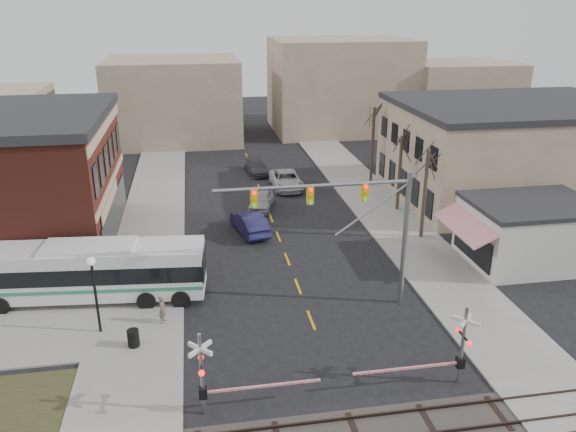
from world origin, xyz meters
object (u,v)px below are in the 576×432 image
object	(u,v)px
trash_bin	(133,338)
car_d	(257,167)
rr_crossing_east	(453,347)
pedestrian_far	(143,276)
traffic_signal_mast	(356,214)
street_lamp	(93,279)
car_b	(250,223)
transit_bus	(92,271)
car_a	(261,200)
rr_crossing_west	(212,375)
pedestrian_near	(162,309)
car_c	(286,180)

from	to	relation	value
trash_bin	car_d	distance (m)	31.40
rr_crossing_east	pedestrian_far	xyz separation A→B (m)	(-14.60, 11.54, -0.99)
traffic_signal_mast	street_lamp	xyz separation A→B (m)	(-14.02, -0.47, -2.55)
car_b	pedestrian_far	bearing A→B (deg)	35.11
transit_bus	trash_bin	xyz separation A→B (m)	(2.70, -5.55, -1.31)
car_a	pedestrian_far	size ratio (longest dim) A/B	2.56
transit_bus	pedestrian_far	distance (m)	2.99
rr_crossing_west	pedestrian_far	world-z (taller)	rr_crossing_west
transit_bus	car_b	xyz separation A→B (m)	(10.15, 8.66, -1.07)
transit_bus	street_lamp	world-z (taller)	street_lamp
pedestrian_far	pedestrian_near	bearing A→B (deg)	-92.15
transit_bus	trash_bin	distance (m)	6.31
car_a	car_c	world-z (taller)	car_c
street_lamp	rr_crossing_east	bearing A→B (deg)	-23.18
street_lamp	car_b	xyz separation A→B (m)	(9.33, 12.53, -2.40)
car_b	transit_bus	bearing A→B (deg)	27.94
car_a	rr_crossing_east	bearing A→B (deg)	-61.44
transit_bus	car_c	xyz separation A→B (m)	(14.72, 19.06, -1.10)
trash_bin	car_b	bearing A→B (deg)	62.36
traffic_signal_mast	car_d	size ratio (longest dim) A/B	2.34
rr_crossing_east	street_lamp	size ratio (longest dim) A/B	1.29
street_lamp	trash_bin	distance (m)	3.66
street_lamp	car_d	distance (m)	30.58
traffic_signal_mast	car_b	world-z (taller)	traffic_signal_mast
rr_crossing_west	street_lamp	size ratio (longest dim) A/B	1.29
pedestrian_near	car_c	bearing A→B (deg)	-13.45
car_b	traffic_signal_mast	bearing A→B (deg)	98.71
car_d	trash_bin	bearing A→B (deg)	-114.88
rr_crossing_west	street_lamp	distance (m)	9.31
trash_bin	car_c	world-z (taller)	car_c
street_lamp	car_b	distance (m)	15.80
car_b	pedestrian_far	size ratio (longest dim) A/B	2.90
rr_crossing_east	trash_bin	world-z (taller)	rr_crossing_east
transit_bus	pedestrian_far	size ratio (longest dim) A/B	7.70
trash_bin	car_b	distance (m)	16.05
car_d	car_b	bearing A→B (deg)	-105.32
street_lamp	car_d	world-z (taller)	street_lamp
pedestrian_near	car_a	bearing A→B (deg)	-11.86
transit_bus	pedestrian_far	world-z (taller)	transit_bus
car_a	traffic_signal_mast	bearing A→B (deg)	-64.03
transit_bus	traffic_signal_mast	bearing A→B (deg)	-12.88
car_a	car_d	size ratio (longest dim) A/B	0.96
trash_bin	pedestrian_near	world-z (taller)	pedestrian_near
trash_bin	car_b	size ratio (longest dim) A/B	0.18
rr_crossing_west	car_c	distance (m)	31.30
transit_bus	street_lamp	bearing A→B (deg)	-78.01
car_d	pedestrian_near	bearing A→B (deg)	-113.53
rr_crossing_east	street_lamp	bearing A→B (deg)	156.82
car_d	pedestrian_near	distance (m)	28.99
street_lamp	trash_bin	xyz separation A→B (m)	(1.88, -1.69, -2.65)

